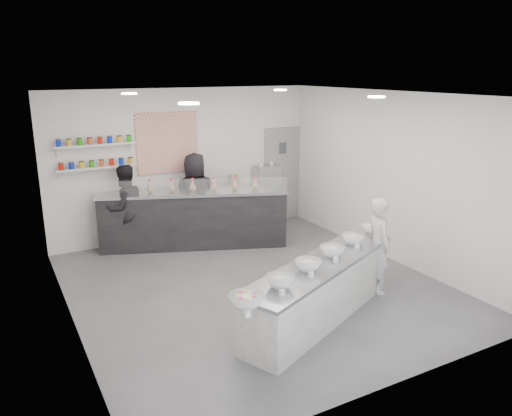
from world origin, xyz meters
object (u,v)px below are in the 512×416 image
at_px(woman_prep, 379,245).
at_px(staff_left, 125,209).
at_px(staff_right, 196,197).
at_px(espresso_machine, 267,176).
at_px(back_bar, 194,219).
at_px(espresso_ledge, 257,206).
at_px(prep_counter, 320,291).

distance_m(woman_prep, staff_left, 4.70).
bearing_deg(staff_right, staff_left, 16.93).
xyz_separation_m(espresso_machine, staff_left, (-3.16, -0.18, -0.28)).
xyz_separation_m(back_bar, woman_prep, (1.74, -3.26, 0.20)).
relative_size(espresso_machine, staff_left, 0.32).
bearing_deg(espresso_machine, staff_right, -174.08).
xyz_separation_m(espresso_ledge, woman_prep, (0.04, -3.83, 0.30)).
distance_m(prep_counter, espresso_machine, 4.47).
xyz_separation_m(back_bar, staff_left, (-1.21, 0.39, 0.28)).
distance_m(espresso_ledge, woman_prep, 3.84).
relative_size(prep_counter, back_bar, 0.85).
bearing_deg(staff_right, woman_prep, 129.67).
height_order(espresso_machine, staff_right, staff_right).
height_order(woman_prep, staff_left, staff_left).
bearing_deg(staff_left, woman_prep, 114.93).
bearing_deg(prep_counter, woman_prep, -10.99).
height_order(prep_counter, staff_right, staff_right).
distance_m(back_bar, espresso_machine, 2.10).
xyz_separation_m(espresso_ledge, staff_right, (-1.49, -0.18, 0.43)).
distance_m(back_bar, staff_right, 0.55).
relative_size(espresso_ledge, staff_right, 0.69).
relative_size(prep_counter, staff_right, 1.71).
xyz_separation_m(espresso_ledge, staff_left, (-2.91, -0.18, 0.38)).
distance_m(prep_counter, back_bar, 3.60).
bearing_deg(prep_counter, back_bar, 72.45).
height_order(prep_counter, back_bar, back_bar).
distance_m(prep_counter, staff_right, 4.00).
xyz_separation_m(espresso_ledge, espresso_machine, (0.24, 0.00, 0.66)).
relative_size(prep_counter, espresso_machine, 5.66).
bearing_deg(back_bar, espresso_ledge, 39.99).
bearing_deg(back_bar, prep_counter, -61.87).
distance_m(back_bar, woman_prep, 3.70).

